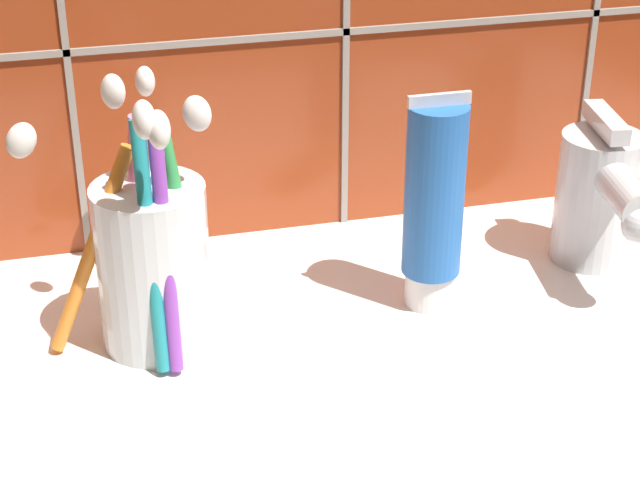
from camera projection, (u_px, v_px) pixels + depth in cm
name	position (u px, v px, depth cm)	size (l,w,h in cm)	color
sink_counter	(392.00, 366.00, 68.35)	(79.25, 38.50, 2.00)	white
toothbrush_cup	(152.00, 256.00, 66.48)	(12.41, 14.62, 18.09)	silver
toothpaste_tube	(434.00, 204.00, 69.90)	(4.14, 3.94, 15.15)	white
sink_faucet	(601.00, 196.00, 75.95)	(5.87, 12.27, 11.27)	silver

